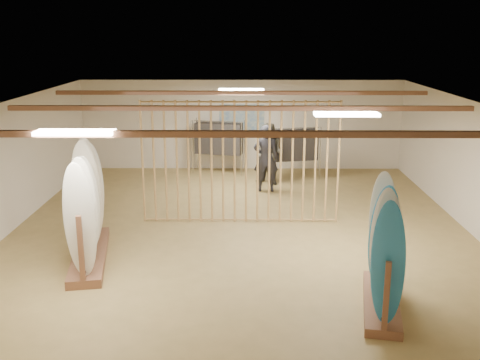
{
  "coord_description": "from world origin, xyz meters",
  "views": [
    {
      "loc": [
        0.11,
        -11.45,
        4.23
      ],
      "look_at": [
        0.0,
        0.0,
        1.2
      ],
      "focal_mm": 42.0,
      "sensor_mm": 36.0,
      "label": 1
    }
  ],
  "objects_px": {
    "rack_right": "(384,268)",
    "clothing_rack_a": "(219,139)",
    "rack_left": "(87,222)",
    "shopper_b": "(270,150)",
    "clothing_rack_b": "(294,145)",
    "shopper_a": "(266,154)"
  },
  "relations": [
    {
      "from": "rack_right",
      "to": "clothing_rack_a",
      "type": "distance_m",
      "value": 9.23
    },
    {
      "from": "rack_left",
      "to": "shopper_b",
      "type": "relative_size",
      "value": 1.39
    },
    {
      "from": "clothing_rack_b",
      "to": "shopper_a",
      "type": "distance_m",
      "value": 1.58
    },
    {
      "from": "clothing_rack_a",
      "to": "shopper_a",
      "type": "bearing_deg",
      "value": -42.39
    },
    {
      "from": "rack_left",
      "to": "clothing_rack_b",
      "type": "distance_m",
      "value": 7.56
    },
    {
      "from": "shopper_b",
      "to": "shopper_a",
      "type": "bearing_deg",
      "value": -70.5
    },
    {
      "from": "rack_left",
      "to": "shopper_b",
      "type": "height_order",
      "value": "rack_left"
    },
    {
      "from": "clothing_rack_b",
      "to": "clothing_rack_a",
      "type": "bearing_deg",
      "value": 150.97
    },
    {
      "from": "clothing_rack_a",
      "to": "clothing_rack_b",
      "type": "height_order",
      "value": "clothing_rack_a"
    },
    {
      "from": "rack_left",
      "to": "clothing_rack_a",
      "type": "bearing_deg",
      "value": 61.95
    },
    {
      "from": "clothing_rack_b",
      "to": "shopper_b",
      "type": "bearing_deg",
      "value": -153.02
    },
    {
      "from": "clothing_rack_a",
      "to": "shopper_a",
      "type": "height_order",
      "value": "shopper_a"
    },
    {
      "from": "rack_right",
      "to": "shopper_b",
      "type": "height_order",
      "value": "shopper_b"
    },
    {
      "from": "shopper_a",
      "to": "shopper_b",
      "type": "relative_size",
      "value": 1.05
    },
    {
      "from": "rack_right",
      "to": "clothing_rack_a",
      "type": "relative_size",
      "value": 1.28
    },
    {
      "from": "shopper_a",
      "to": "shopper_b",
      "type": "height_order",
      "value": "shopper_a"
    },
    {
      "from": "rack_right",
      "to": "clothing_rack_a",
      "type": "height_order",
      "value": "rack_right"
    },
    {
      "from": "shopper_a",
      "to": "clothing_rack_a",
      "type": "bearing_deg",
      "value": -56.16
    },
    {
      "from": "shopper_a",
      "to": "rack_left",
      "type": "bearing_deg",
      "value": 53.53
    },
    {
      "from": "rack_left",
      "to": "clothing_rack_b",
      "type": "height_order",
      "value": "rack_left"
    },
    {
      "from": "rack_right",
      "to": "shopper_b",
      "type": "xyz_separation_m",
      "value": [
        -1.47,
        7.42,
        0.33
      ]
    },
    {
      "from": "clothing_rack_a",
      "to": "rack_left",
      "type": "bearing_deg",
      "value": -93.96
    }
  ]
}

